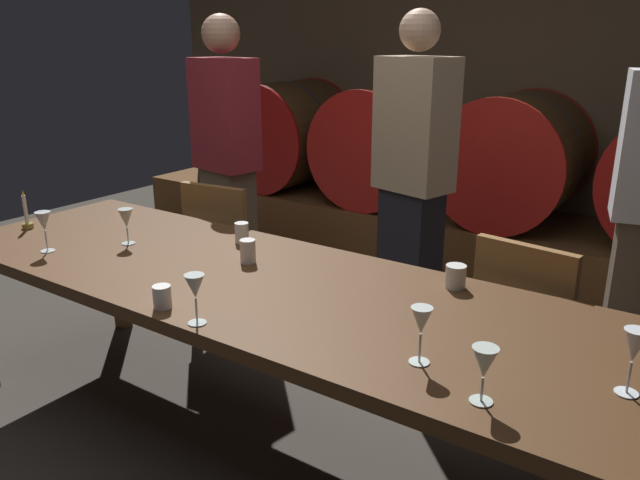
# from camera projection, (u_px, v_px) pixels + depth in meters

# --- Properties ---
(ground_plane) EXTENTS (7.61, 7.61, 0.00)m
(ground_plane) POSITION_uv_depth(u_px,v_px,m) (204.00, 428.00, 2.70)
(ground_plane) COLOR #3F3A33
(back_wall) EXTENTS (5.85, 0.24, 2.47)m
(back_wall) POSITION_uv_depth(u_px,v_px,m) (481.00, 90.00, 4.71)
(back_wall) COLOR brown
(back_wall) RESTS_ON ground
(barrel_shelf) EXTENTS (5.27, 0.90, 0.42)m
(barrel_shelf) POSITION_uv_depth(u_px,v_px,m) (443.00, 237.00, 4.60)
(barrel_shelf) COLOR brown
(barrel_shelf) RESTS_ON ground
(wine_barrel_far_left) EXTENTS (0.87, 0.85, 0.87)m
(wine_barrel_far_left) POSITION_uv_depth(u_px,v_px,m) (287.00, 134.00, 5.18)
(wine_barrel_far_left) COLOR #513319
(wine_barrel_far_left) RESTS_ON barrel_shelf
(wine_barrel_center_left) EXTENTS (0.87, 0.85, 0.87)m
(wine_barrel_center_left) POSITION_uv_depth(u_px,v_px,m) (386.00, 145.00, 4.67)
(wine_barrel_center_left) COLOR brown
(wine_barrel_center_left) RESTS_ON barrel_shelf
(wine_barrel_center_right) EXTENTS (0.87, 0.85, 0.87)m
(wine_barrel_center_right) POSITION_uv_depth(u_px,v_px,m) (515.00, 159.00, 4.15)
(wine_barrel_center_right) COLOR brown
(wine_barrel_center_right) RESTS_ON barrel_shelf
(dining_table) EXTENTS (2.95, 0.92, 0.75)m
(dining_table) POSITION_uv_depth(u_px,v_px,m) (260.00, 294.00, 2.37)
(dining_table) COLOR #4C2D16
(dining_table) RESTS_ON ground
(chair_left) EXTENTS (0.44, 0.44, 0.88)m
(chair_left) POSITION_uv_depth(u_px,v_px,m) (228.00, 250.00, 3.46)
(chair_left) COLOR brown
(chair_left) RESTS_ON ground
(chair_right) EXTENTS (0.45, 0.45, 0.88)m
(chair_right) POSITION_uv_depth(u_px,v_px,m) (529.00, 330.00, 2.52)
(chair_right) COLOR brown
(chair_right) RESTS_ON ground
(guest_left) EXTENTS (0.42, 0.30, 1.75)m
(guest_left) POSITION_uv_depth(u_px,v_px,m) (227.00, 162.00, 3.73)
(guest_left) COLOR brown
(guest_left) RESTS_ON ground
(guest_center) EXTENTS (0.43, 0.33, 1.75)m
(guest_center) POSITION_uv_depth(u_px,v_px,m) (413.00, 182.00, 3.25)
(guest_center) COLOR black
(guest_center) RESTS_ON ground
(candle_center) EXTENTS (0.05, 0.05, 0.19)m
(candle_center) POSITION_uv_depth(u_px,v_px,m) (27.00, 218.00, 2.96)
(candle_center) COLOR olive
(candle_center) RESTS_ON dining_table
(wine_glass_far_left) EXTENTS (0.07, 0.07, 0.17)m
(wine_glass_far_left) POSITION_uv_depth(u_px,v_px,m) (44.00, 223.00, 2.62)
(wine_glass_far_left) COLOR white
(wine_glass_far_left) RESTS_ON dining_table
(wine_glass_left) EXTENTS (0.06, 0.06, 0.16)m
(wine_glass_left) POSITION_uv_depth(u_px,v_px,m) (126.00, 219.00, 2.72)
(wine_glass_left) COLOR silver
(wine_glass_left) RESTS_ON dining_table
(wine_glass_center_left) EXTENTS (0.07, 0.07, 0.17)m
(wine_glass_center_left) POSITION_uv_depth(u_px,v_px,m) (195.00, 288.00, 1.95)
(wine_glass_center_left) COLOR silver
(wine_glass_center_left) RESTS_ON dining_table
(wine_glass_center_right) EXTENTS (0.06, 0.06, 0.17)m
(wine_glass_center_right) POSITION_uv_depth(u_px,v_px,m) (421.00, 323.00, 1.71)
(wine_glass_center_right) COLOR silver
(wine_glass_center_right) RESTS_ON dining_table
(wine_glass_right) EXTENTS (0.07, 0.07, 0.15)m
(wine_glass_right) POSITION_uv_depth(u_px,v_px,m) (484.00, 364.00, 1.53)
(wine_glass_right) COLOR silver
(wine_glass_right) RESTS_ON dining_table
(wine_glass_far_right) EXTENTS (0.06, 0.06, 0.18)m
(wine_glass_far_right) POSITION_uv_depth(u_px,v_px,m) (634.00, 348.00, 1.56)
(wine_glass_far_right) COLOR white
(wine_glass_far_right) RESTS_ON dining_table
(cup_far_left) EXTENTS (0.06, 0.06, 0.09)m
(cup_far_left) POSITION_uv_depth(u_px,v_px,m) (242.00, 233.00, 2.76)
(cup_far_left) COLOR white
(cup_far_left) RESTS_ON dining_table
(cup_center_left) EXTENTS (0.06, 0.06, 0.10)m
(cup_center_left) POSITION_uv_depth(u_px,v_px,m) (248.00, 251.00, 2.51)
(cup_center_left) COLOR white
(cup_center_left) RESTS_ON dining_table
(cup_center_right) EXTENTS (0.06, 0.06, 0.08)m
(cup_center_right) POSITION_uv_depth(u_px,v_px,m) (162.00, 297.00, 2.10)
(cup_center_right) COLOR white
(cup_center_right) RESTS_ON dining_table
(cup_far_right) EXTENTS (0.07, 0.07, 0.09)m
(cup_far_right) POSITION_uv_depth(u_px,v_px,m) (456.00, 276.00, 2.26)
(cup_far_right) COLOR white
(cup_far_right) RESTS_ON dining_table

